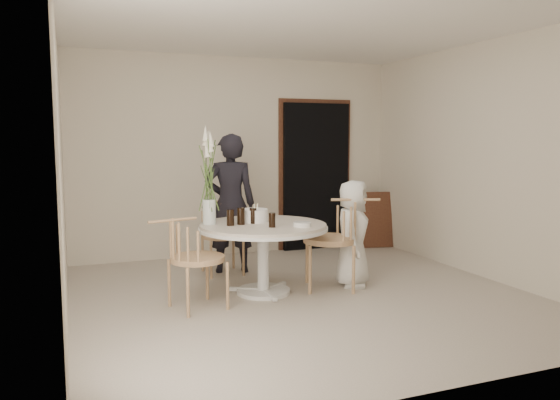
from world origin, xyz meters
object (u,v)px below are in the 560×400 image
object	(u,v)px
chair_left	(185,250)
birthday_cake	(254,215)
flower_vase	(209,178)
chair_right	(343,230)
table	(263,235)
girl	(230,204)
chair_far	(220,226)
boy	(353,233)

from	to	relation	value
chair_left	birthday_cake	distance (m)	0.96
flower_vase	birthday_cake	bearing A→B (deg)	-2.72
chair_left	flower_vase	xyz separation A→B (m)	(0.35, 0.46, 0.63)
birthday_cake	flower_vase	size ratio (longest dim) A/B	0.28
chair_right	birthday_cake	xyz separation A→B (m)	(-0.89, 0.29, 0.16)
flower_vase	table	bearing A→B (deg)	-19.55
table	chair_right	world-z (taller)	chair_right
table	girl	xyz separation A→B (m)	(-0.06, 1.01, 0.21)
chair_far	boy	world-z (taller)	boy
girl	flower_vase	bearing A→B (deg)	73.50
table	chair_right	size ratio (longest dim) A/B	1.36
flower_vase	boy	bearing A→B (deg)	-9.73
chair_right	boy	xyz separation A→B (m)	(0.15, 0.05, -0.06)
chair_far	birthday_cake	bearing A→B (deg)	-82.94
boy	chair_right	bearing A→B (deg)	139.85
girl	boy	bearing A→B (deg)	146.76
flower_vase	girl	bearing A→B (deg)	60.88
birthday_cake	chair_far	bearing A→B (deg)	98.16
table	chair_far	xyz separation A→B (m)	(-0.17, 1.08, -0.07)
table	chair_far	world-z (taller)	chair_far
chair_far	boy	distance (m)	1.65
table	chair_right	bearing A→B (deg)	-8.45
chair_right	boy	bearing A→B (deg)	128.65
boy	birthday_cake	world-z (taller)	boy
boy	table	bearing A→B (deg)	117.10
birthday_cake	flower_vase	world-z (taller)	flower_vase
chair_left	birthday_cake	world-z (taller)	birthday_cake
table	boy	distance (m)	1.01
chair_left	chair_right	bearing A→B (deg)	-98.90
table	chair_left	bearing A→B (deg)	-162.15
chair_far	chair_left	world-z (taller)	chair_left
chair_far	boy	bearing A→B (deg)	-45.70
table	birthday_cake	distance (m)	0.25
chair_right	chair_left	size ratio (longest dim) A/B	1.11
table	chair_left	distance (m)	0.91
girl	flower_vase	xyz separation A→B (m)	(-0.46, -0.83, 0.38)
chair_right	flower_vase	distance (m)	1.52
girl	flower_vase	size ratio (longest dim) A/B	1.65
table	chair_far	size ratio (longest dim) A/B	1.56
chair_right	chair_left	xyz separation A→B (m)	(-1.72, -0.15, -0.06)
birthday_cake	girl	bearing A→B (deg)	91.01
chair_left	girl	world-z (taller)	girl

